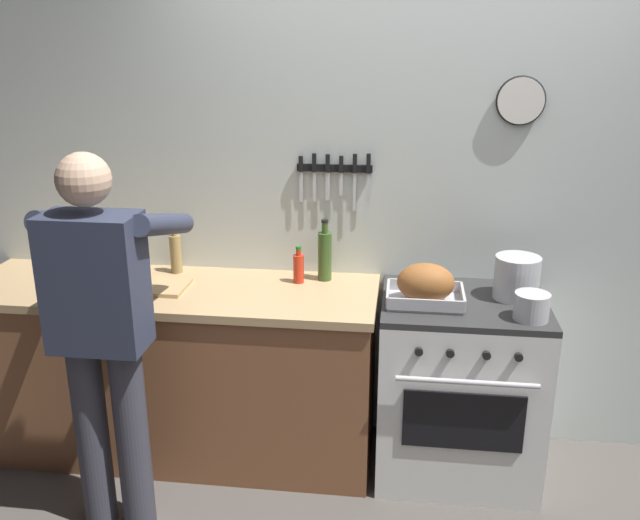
{
  "coord_description": "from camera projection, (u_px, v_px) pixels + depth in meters",
  "views": [
    {
      "loc": [
        -0.08,
        -2.01,
        2.08
      ],
      "look_at": [
        -0.44,
        0.85,
        1.12
      ],
      "focal_mm": 38.27,
      "sensor_mm": 36.0,
      "label": 1
    }
  ],
  "objects": [
    {
      "name": "saucepan",
      "position": [
        532.0,
        306.0,
        2.94
      ],
      "size": [
        0.15,
        0.15,
        0.12
      ],
      "color": "#B7B7BC",
      "rests_on": "stove"
    },
    {
      "name": "cutting_board",
      "position": [
        150.0,
        286.0,
        3.31
      ],
      "size": [
        0.36,
        0.24,
        0.02
      ],
      "primitive_type": "cube",
      "color": "tan",
      "rests_on": "counter_block"
    },
    {
      "name": "bottle_hot_sauce",
      "position": [
        299.0,
        268.0,
        3.37
      ],
      "size": [
        0.05,
        0.05,
        0.19
      ],
      "color": "red",
      "rests_on": "counter_block"
    },
    {
      "name": "wall_back",
      "position": [
        420.0,
        197.0,
        3.4
      ],
      "size": [
        6.0,
        0.13,
        2.6
      ],
      "color": "silver",
      "rests_on": "ground"
    },
    {
      "name": "bottle_vinegar",
      "position": [
        176.0,
        253.0,
        3.5
      ],
      "size": [
        0.06,
        0.06,
        0.26
      ],
      "color": "#997F4C",
      "rests_on": "counter_block"
    },
    {
      "name": "roasting_pan",
      "position": [
        426.0,
        285.0,
        3.1
      ],
      "size": [
        0.35,
        0.26,
        0.19
      ],
      "color": "#B7B7BC",
      "rests_on": "stove"
    },
    {
      "name": "person_cook",
      "position": [
        102.0,
        324.0,
        2.78
      ],
      "size": [
        0.51,
        0.63,
        1.66
      ],
      "rotation": [
        0.0,
        0.0,
        1.75
      ],
      "color": "#383842",
      "rests_on": "ground"
    },
    {
      "name": "counter_block",
      "position": [
        176.0,
        369.0,
        3.47
      ],
      "size": [
        2.03,
        0.65,
        0.9
      ],
      "color": "brown",
      "rests_on": "ground"
    },
    {
      "name": "bottle_olive_oil",
      "position": [
        325.0,
        255.0,
        3.39
      ],
      "size": [
        0.07,
        0.07,
        0.31
      ],
      "color": "#385623",
      "rests_on": "counter_block"
    },
    {
      "name": "stove",
      "position": [
        458.0,
        386.0,
        3.31
      ],
      "size": [
        0.76,
        0.67,
        0.9
      ],
      "color": "white",
      "rests_on": "ground"
    },
    {
      "name": "stock_pot",
      "position": [
        517.0,
        278.0,
        3.16
      ],
      "size": [
        0.21,
        0.21,
        0.2
      ],
      "color": "#B7B7BC",
      "rests_on": "stove"
    }
  ]
}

